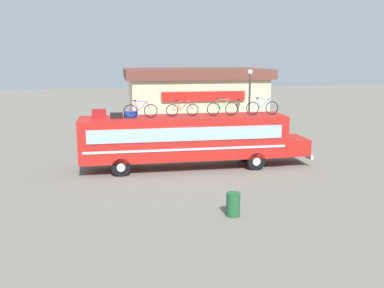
{
  "coord_description": "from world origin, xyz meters",
  "views": [
    {
      "loc": [
        -3.64,
        -22.88,
        6.04
      ],
      "look_at": [
        0.44,
        0.0,
        1.31
      ],
      "focal_mm": 41.25,
      "sensor_mm": 36.0,
      "label": 1
    }
  ],
  "objects_px": {
    "bus": "(189,138)",
    "rooftop_bicycle_2": "(182,109)",
    "luggage_bag_3": "(131,114)",
    "street_lamp": "(250,96)",
    "rooftop_bicycle_4": "(262,107)",
    "rooftop_bicycle_1": "(141,110)",
    "rooftop_bicycle_3": "(222,108)",
    "luggage_bag_2": "(117,116)",
    "trash_bin": "(233,204)",
    "luggage_bag_1": "(99,114)"
  },
  "relations": [
    {
      "from": "luggage_bag_1",
      "to": "trash_bin",
      "type": "relative_size",
      "value": 0.78
    },
    {
      "from": "luggage_bag_2",
      "to": "rooftop_bicycle_4",
      "type": "height_order",
      "value": "rooftop_bicycle_4"
    },
    {
      "from": "luggage_bag_3",
      "to": "street_lamp",
      "type": "relative_size",
      "value": 0.14
    },
    {
      "from": "luggage_bag_2",
      "to": "rooftop_bicycle_2",
      "type": "height_order",
      "value": "rooftop_bicycle_2"
    },
    {
      "from": "rooftop_bicycle_1",
      "to": "rooftop_bicycle_4",
      "type": "height_order",
      "value": "rooftop_bicycle_4"
    },
    {
      "from": "luggage_bag_1",
      "to": "street_lamp",
      "type": "distance_m",
      "value": 12.14
    },
    {
      "from": "rooftop_bicycle_1",
      "to": "trash_bin",
      "type": "xyz_separation_m",
      "value": [
        2.98,
        -7.31,
        -2.76
      ]
    },
    {
      "from": "luggage_bag_1",
      "to": "rooftop_bicycle_2",
      "type": "bearing_deg",
      "value": -0.87
    },
    {
      "from": "rooftop_bicycle_2",
      "to": "trash_bin",
      "type": "bearing_deg",
      "value": -84.26
    },
    {
      "from": "bus",
      "to": "rooftop_bicycle_1",
      "type": "xyz_separation_m",
      "value": [
        -2.55,
        -0.15,
        1.54
      ]
    },
    {
      "from": "luggage_bag_3",
      "to": "rooftop_bicycle_2",
      "type": "distance_m",
      "value": 2.72
    },
    {
      "from": "luggage_bag_1",
      "to": "rooftop_bicycle_1",
      "type": "height_order",
      "value": "rooftop_bicycle_1"
    },
    {
      "from": "trash_bin",
      "to": "street_lamp",
      "type": "relative_size",
      "value": 0.18
    },
    {
      "from": "luggage_bag_3",
      "to": "rooftop_bicycle_4",
      "type": "bearing_deg",
      "value": -1.96
    },
    {
      "from": "bus",
      "to": "rooftop_bicycle_4",
      "type": "height_order",
      "value": "rooftop_bicycle_4"
    },
    {
      "from": "luggage_bag_3",
      "to": "rooftop_bicycle_1",
      "type": "relative_size",
      "value": 0.4
    },
    {
      "from": "rooftop_bicycle_2",
      "to": "rooftop_bicycle_4",
      "type": "bearing_deg",
      "value": -2.6
    },
    {
      "from": "luggage_bag_2",
      "to": "trash_bin",
      "type": "xyz_separation_m",
      "value": [
        4.21,
        -7.37,
        -2.51
      ]
    },
    {
      "from": "bus",
      "to": "rooftop_bicycle_4",
      "type": "relative_size",
      "value": 6.84
    },
    {
      "from": "luggage_bag_3",
      "to": "rooftop_bicycle_2",
      "type": "xyz_separation_m",
      "value": [
        2.71,
        -0.04,
        0.21
      ]
    },
    {
      "from": "rooftop_bicycle_3",
      "to": "street_lamp",
      "type": "distance_m",
      "value": 7.76
    },
    {
      "from": "luggage_bag_1",
      "to": "rooftop_bicycle_3",
      "type": "bearing_deg",
      "value": -1.54
    },
    {
      "from": "bus",
      "to": "luggage_bag_1",
      "type": "bearing_deg",
      "value": 178.06
    },
    {
      "from": "rooftop_bicycle_4",
      "to": "rooftop_bicycle_3",
      "type": "bearing_deg",
      "value": 177.69
    },
    {
      "from": "trash_bin",
      "to": "bus",
      "type": "bearing_deg",
      "value": 93.29
    },
    {
      "from": "bus",
      "to": "street_lamp",
      "type": "height_order",
      "value": "street_lamp"
    },
    {
      "from": "luggage_bag_3",
      "to": "bus",
      "type": "bearing_deg",
      "value": -2.57
    },
    {
      "from": "rooftop_bicycle_1",
      "to": "rooftop_bicycle_3",
      "type": "height_order",
      "value": "rooftop_bicycle_1"
    },
    {
      "from": "luggage_bag_2",
      "to": "rooftop_bicycle_2",
      "type": "distance_m",
      "value": 3.47
    },
    {
      "from": "luggage_bag_1",
      "to": "luggage_bag_3",
      "type": "xyz_separation_m",
      "value": [
        1.62,
        -0.02,
        -0.08
      ]
    },
    {
      "from": "rooftop_bicycle_2",
      "to": "rooftop_bicycle_4",
      "type": "distance_m",
      "value": 4.36
    },
    {
      "from": "bus",
      "to": "rooftop_bicycle_2",
      "type": "bearing_deg",
      "value": 164.46
    },
    {
      "from": "bus",
      "to": "street_lamp",
      "type": "bearing_deg",
      "value": 51.19
    },
    {
      "from": "bus",
      "to": "rooftop_bicycle_1",
      "type": "distance_m",
      "value": 2.99
    },
    {
      "from": "rooftop_bicycle_1",
      "to": "street_lamp",
      "type": "relative_size",
      "value": 0.35
    },
    {
      "from": "street_lamp",
      "to": "rooftop_bicycle_2",
      "type": "bearing_deg",
      "value": -130.84
    },
    {
      "from": "luggage_bag_1",
      "to": "rooftop_bicycle_3",
      "type": "xyz_separation_m",
      "value": [
        6.49,
        -0.18,
        0.16
      ]
    },
    {
      "from": "bus",
      "to": "luggage_bag_2",
      "type": "bearing_deg",
      "value": -178.54
    },
    {
      "from": "rooftop_bicycle_4",
      "to": "bus",
      "type": "bearing_deg",
      "value": 178.49
    },
    {
      "from": "luggage_bag_1",
      "to": "luggage_bag_3",
      "type": "bearing_deg",
      "value": -0.76
    },
    {
      "from": "bus",
      "to": "rooftop_bicycle_4",
      "type": "bearing_deg",
      "value": -1.51
    },
    {
      "from": "bus",
      "to": "trash_bin",
      "type": "xyz_separation_m",
      "value": [
        0.43,
        -7.47,
        -1.22
      ]
    },
    {
      "from": "luggage_bag_1",
      "to": "street_lamp",
      "type": "xyz_separation_m",
      "value": [
        10.15,
        6.66,
        0.13
      ]
    },
    {
      "from": "luggage_bag_2",
      "to": "rooftop_bicycle_2",
      "type": "xyz_separation_m",
      "value": [
        3.45,
        0.19,
        0.22
      ]
    },
    {
      "from": "luggage_bag_3",
      "to": "trash_bin",
      "type": "relative_size",
      "value": 0.77
    },
    {
      "from": "rooftop_bicycle_2",
      "to": "street_lamp",
      "type": "bearing_deg",
      "value": 49.16
    },
    {
      "from": "rooftop_bicycle_4",
      "to": "trash_bin",
      "type": "distance_m",
      "value": 8.65
    },
    {
      "from": "bus",
      "to": "rooftop_bicycle_4",
      "type": "distance_m",
      "value": 4.32
    },
    {
      "from": "luggage_bag_3",
      "to": "rooftop_bicycle_3",
      "type": "bearing_deg",
      "value": -1.81
    },
    {
      "from": "rooftop_bicycle_1",
      "to": "rooftop_bicycle_3",
      "type": "bearing_deg",
      "value": 1.78
    }
  ]
}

